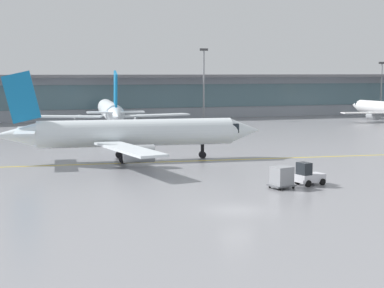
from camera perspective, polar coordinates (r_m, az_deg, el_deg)
ground_plane at (r=45.37m, az=4.23°, el=-6.21°), size 400.00×400.00×0.00m
taxiway_centreline_stripe at (r=68.87m, az=-4.84°, el=-1.75°), size 109.57×10.42×0.01m
terminal_concourse at (r=132.40m, az=-10.53°, el=4.38°), size 214.40×11.00×9.60m
gate_airplane_1 at (r=111.24m, az=-7.68°, el=3.07°), size 29.11×31.46×10.42m
taxiing_regional_jet at (r=70.37m, az=-5.55°, el=0.97°), size 31.20×28.89×10.33m
baggage_tug at (r=55.99m, az=10.84°, el=-2.89°), size 2.85×2.11×2.10m
cargo_dolly_lead at (r=53.97m, az=8.40°, el=-3.03°), size 2.42×2.05×1.94m
apron_light_mast_2 at (r=130.24m, az=1.11°, el=5.92°), size 1.80×0.36×15.11m
apron_light_mast_3 at (r=152.09m, az=17.30°, el=5.25°), size 1.80×0.36×12.54m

